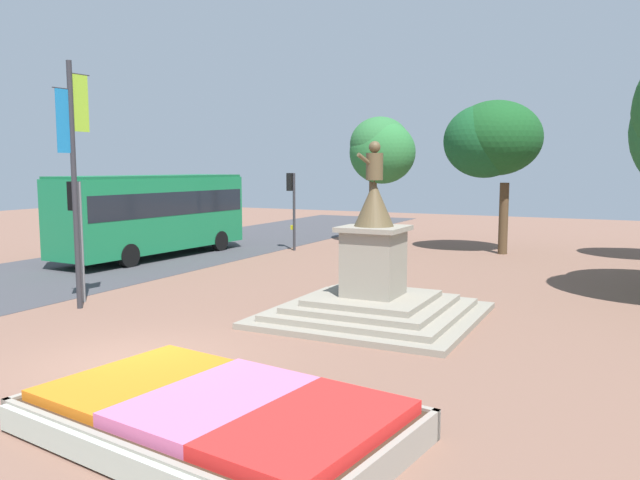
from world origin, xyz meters
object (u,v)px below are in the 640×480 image
(banner_pole, at_px, (74,174))
(city_bus, at_px, (153,211))
(flower_planter, at_px, (215,417))
(traffic_light_far_corner, at_px, (292,197))
(traffic_light_mid_block, at_px, (77,219))
(statue_monument, at_px, (373,288))

(banner_pole, height_order, city_bus, banner_pole)
(flower_planter, xyz_separation_m, traffic_light_far_corner, (-8.62, 17.79, 2.15))
(flower_planter, height_order, traffic_light_far_corner, traffic_light_far_corner)
(flower_planter, xyz_separation_m, city_bus, (-12.77, 13.31, 1.69))
(city_bus, bearing_deg, traffic_light_mid_block, -61.91)
(traffic_light_mid_block, relative_size, traffic_light_far_corner, 0.96)
(flower_planter, distance_m, banner_pole, 9.97)
(traffic_light_far_corner, distance_m, banner_pole, 12.92)
(traffic_light_far_corner, height_order, city_bus, traffic_light_far_corner)
(statue_monument, height_order, city_bus, statue_monument)
(city_bus, bearing_deg, banner_pole, -60.34)
(traffic_light_mid_block, bearing_deg, statue_monument, 13.25)
(banner_pole, xyz_separation_m, city_bus, (-4.77, 8.37, -1.63))
(traffic_light_mid_block, bearing_deg, banner_pole, -44.22)
(statue_monument, xyz_separation_m, city_bus, (-12.20, 5.87, 1.21))
(flower_planter, height_order, statue_monument, statue_monument)
(statue_monument, bearing_deg, traffic_light_mid_block, -166.75)
(flower_planter, bearing_deg, statue_monument, 94.38)
(city_bus, bearing_deg, flower_planter, -46.17)
(traffic_light_mid_block, height_order, banner_pole, banner_pole)
(statue_monument, height_order, traffic_light_far_corner, statue_monument)
(statue_monument, distance_m, traffic_light_mid_block, 8.43)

